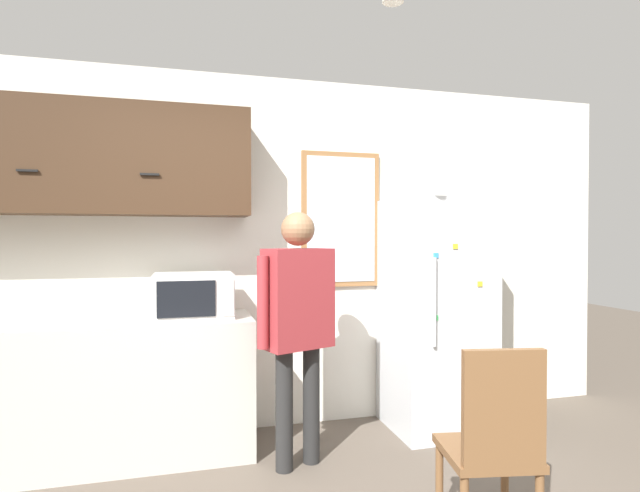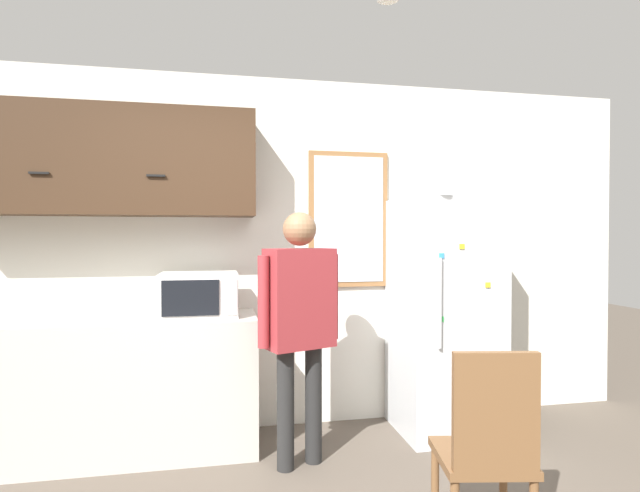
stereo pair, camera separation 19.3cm
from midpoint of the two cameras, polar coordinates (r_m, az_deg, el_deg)
name	(u,v)px [view 2 (the right image)]	position (r m, az deg, el deg)	size (l,w,h in m)	color
back_wall	(273,253)	(3.90, -3.97, -0.76)	(6.00, 0.06, 2.70)	silver
counter	(103,387)	(3.73, -22.15, -14.73)	(2.04, 0.61, 0.92)	#BCB7AD
upper_cabinets	(105,162)	(3.75, -21.97, 8.94)	(2.04, 0.39, 0.74)	#3D2819
microwave	(199,294)	(3.53, -12.13, -5.45)	(0.52, 0.40, 0.30)	white
person	(300,312)	(3.22, -0.61, -7.56)	(0.55, 0.36, 1.63)	black
refrigerator	(444,315)	(3.95, 15.34, -7.60)	(0.71, 0.70, 1.76)	silver
chair	(487,445)	(2.59, 20.78, -20.49)	(0.48, 0.48, 0.97)	brown
window	(348,219)	(3.98, 4.65, 3.05)	(0.64, 0.05, 1.07)	olive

